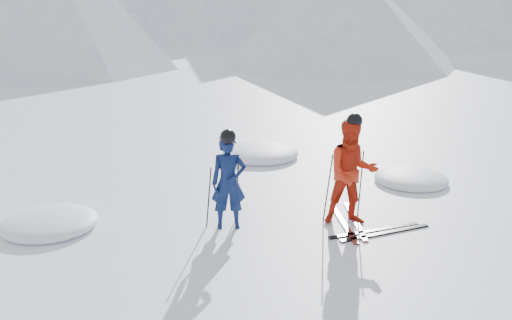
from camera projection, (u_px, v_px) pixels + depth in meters
name	position (u px, v px, depth m)	size (l,w,h in m)	color
ground	(372.00, 212.00, 9.83)	(160.00, 160.00, 0.00)	white
skier_blue	(229.00, 182.00, 8.95)	(0.58, 0.38, 1.59)	#0B1947
skier_red	(352.00, 173.00, 9.09)	(0.88, 0.69, 1.82)	red
pole_blue_left	(209.00, 197.00, 9.04)	(0.02, 0.02, 1.06)	black
pole_blue_right	(237.00, 191.00, 9.34)	(0.02, 0.02, 1.06)	black
pole_red_left	(328.00, 188.00, 9.28)	(0.02, 0.02, 1.21)	black
pole_red_right	(361.00, 185.00, 9.43)	(0.02, 0.02, 1.21)	black
ski_worn_left	(343.00, 223.00, 9.29)	(0.09, 1.70, 0.03)	black
ski_worn_right	(355.00, 221.00, 9.39)	(0.09, 1.70, 0.03)	black
ski_loose_a	(375.00, 231.00, 8.99)	(0.09, 1.70, 0.03)	black
ski_loose_b	(385.00, 233.00, 8.90)	(0.09, 1.70, 0.03)	black
snow_lumps	(281.00, 182.00, 11.42)	(9.63, 7.52, 0.42)	white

